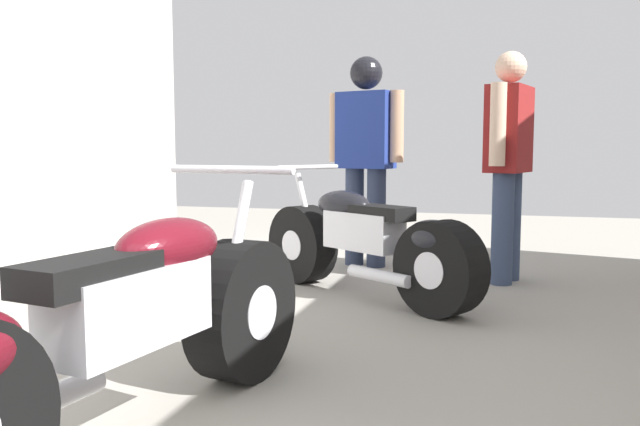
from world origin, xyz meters
TOP-DOWN VIEW (x-y plane):
  - ground_plane at (0.00, 3.05)m, footprint 14.62×14.62m
  - motorcycle_maroon_cruiser at (-0.36, 1.91)m, footprint 0.68×2.03m
  - motorcycle_black_naked at (-0.01, 4.32)m, footprint 1.71×1.24m
  - mechanic_in_blue at (0.90, 5.14)m, footprint 0.37×0.70m
  - mechanic_with_helmet at (-0.28, 5.52)m, footprint 0.71×0.36m

SIDE VIEW (x-z plane):
  - ground_plane at x=0.00m, z-range 0.00..0.00m
  - motorcycle_black_naked at x=-0.01m, z-range -0.08..0.82m
  - motorcycle_maroon_cruiser at x=-0.36m, z-range -0.08..0.87m
  - mechanic_in_blue at x=0.90m, z-range 0.11..1.85m
  - mechanic_with_helmet at x=-0.28m, z-range 0.18..1.98m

